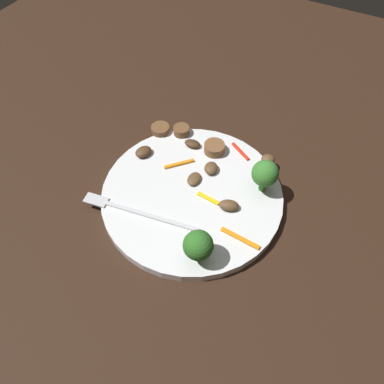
{
  "coord_description": "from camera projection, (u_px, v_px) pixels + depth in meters",
  "views": [
    {
      "loc": [
        -0.16,
        0.29,
        0.46
      ],
      "look_at": [
        0.0,
        0.0,
        0.02
      ],
      "focal_mm": 34.03,
      "sensor_mm": 36.0,
      "label": 1
    }
  ],
  "objects": [
    {
      "name": "pepper_strip_1",
      "position": [
        240.0,
        238.0,
        0.5
      ],
      "size": [
        0.06,
        0.01,
        0.0
      ],
      "primitive_type": "cube",
      "rotation": [
        0.0,
        0.0,
        3.08
      ],
      "color": "orange",
      "rests_on": "plate"
    },
    {
      "name": "pepper_strip_3",
      "position": [
        207.0,
        199.0,
        0.54
      ],
      "size": [
        0.04,
        0.01,
        0.0
      ],
      "primitive_type": "cube",
      "rotation": [
        0.0,
        0.0,
        6.21
      ],
      "color": "yellow",
      "rests_on": "plate"
    },
    {
      "name": "plate",
      "position": [
        192.0,
        195.0,
        0.56
      ],
      "size": [
        0.28,
        0.28,
        0.02
      ],
      "primitive_type": "cylinder",
      "color": "white",
      "rests_on": "ground_plane"
    },
    {
      "name": "mushroom_1",
      "position": [
        228.0,
        207.0,
        0.53
      ],
      "size": [
        0.03,
        0.03,
        0.01
      ],
      "primitive_type": "ellipsoid",
      "rotation": [
        0.0,
        0.0,
        3.52
      ],
      "color": "brown",
      "rests_on": "plate"
    },
    {
      "name": "sausage_slice_1",
      "position": [
        181.0,
        130.0,
        0.62
      ],
      "size": [
        0.03,
        0.03,
        0.01
      ],
      "primitive_type": "cylinder",
      "rotation": [
        0.0,
        0.0,
        1.45
      ],
      "color": "brown",
      "rests_on": "plate"
    },
    {
      "name": "mushroom_0",
      "position": [
        211.0,
        168.0,
        0.57
      ],
      "size": [
        0.03,
        0.03,
        0.01
      ],
      "primitive_type": "ellipsoid",
      "rotation": [
        0.0,
        0.0,
        5.0
      ],
      "color": "brown",
      "rests_on": "plate"
    },
    {
      "name": "pepper_strip_2",
      "position": [
        179.0,
        164.0,
        0.58
      ],
      "size": [
        0.04,
        0.04,
        0.0
      ],
      "primitive_type": "cube",
      "rotation": [
        0.0,
        0.0,
        3.96
      ],
      "color": "orange",
      "rests_on": "plate"
    },
    {
      "name": "mushroom_4",
      "position": [
        143.0,
        152.0,
        0.59
      ],
      "size": [
        0.03,
        0.03,
        0.01
      ],
      "primitive_type": "ellipsoid",
      "rotation": [
        0.0,
        0.0,
        4.34
      ],
      "color": "#4C331E",
      "rests_on": "plate"
    },
    {
      "name": "mushroom_3",
      "position": [
        192.0,
        144.0,
        0.61
      ],
      "size": [
        0.03,
        0.02,
        0.01
      ],
      "primitive_type": "ellipsoid",
      "rotation": [
        0.0,
        0.0,
        0.12
      ],
      "color": "#422B19",
      "rests_on": "plate"
    },
    {
      "name": "mushroom_2",
      "position": [
        268.0,
        159.0,
        0.58
      ],
      "size": [
        0.03,
        0.03,
        0.01
      ],
      "primitive_type": "ellipsoid",
      "rotation": [
        0.0,
        0.0,
        2.14
      ],
      "color": "brown",
      "rests_on": "plate"
    },
    {
      "name": "broccoli_floret_1",
      "position": [
        198.0,
        246.0,
        0.46
      ],
      "size": [
        0.04,
        0.04,
        0.06
      ],
      "color": "#347525",
      "rests_on": "plate"
    },
    {
      "name": "ground_plane",
      "position": [
        192.0,
        198.0,
        0.56
      ],
      "size": [
        1.4,
        1.4,
        0.0
      ],
      "primitive_type": "plane",
      "color": "black"
    },
    {
      "name": "sausage_slice_0",
      "position": [
        160.0,
        129.0,
        0.63
      ],
      "size": [
        0.04,
        0.04,
        0.01
      ],
      "primitive_type": "cylinder",
      "rotation": [
        0.0,
        0.0,
        0.31
      ],
      "color": "brown",
      "rests_on": "plate"
    },
    {
      "name": "broccoli_floret_0",
      "position": [
        265.0,
        174.0,
        0.53
      ],
      "size": [
        0.04,
        0.04,
        0.06
      ],
      "color": "#408630",
      "rests_on": "plate"
    },
    {
      "name": "pepper_strip_0",
      "position": [
        240.0,
        151.0,
        0.6
      ],
      "size": [
        0.04,
        0.03,
        0.0
      ],
      "primitive_type": "cube",
      "rotation": [
        0.0,
        0.0,
        2.63
      ],
      "color": "red",
      "rests_on": "plate"
    },
    {
      "name": "fork",
      "position": [
        132.0,
        211.0,
        0.53
      ],
      "size": [
        0.18,
        0.04,
        0.0
      ],
      "rotation": [
        0.0,
        0.0,
        0.16
      ],
      "color": "silver",
      "rests_on": "plate"
    },
    {
      "name": "sausage_slice_2",
      "position": [
        214.0,
        148.0,
        0.6
      ],
      "size": [
        0.04,
        0.04,
        0.02
      ],
      "primitive_type": "cylinder",
      "rotation": [
        0.0,
        0.0,
        1.52
      ],
      "color": "brown",
      "rests_on": "plate"
    },
    {
      "name": "mushroom_5",
      "position": [
        194.0,
        179.0,
        0.56
      ],
      "size": [
        0.02,
        0.03,
        0.01
      ],
      "primitive_type": "ellipsoid",
      "rotation": [
        0.0,
        0.0,
        1.65
      ],
      "color": "brown",
      "rests_on": "plate"
    }
  ]
}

